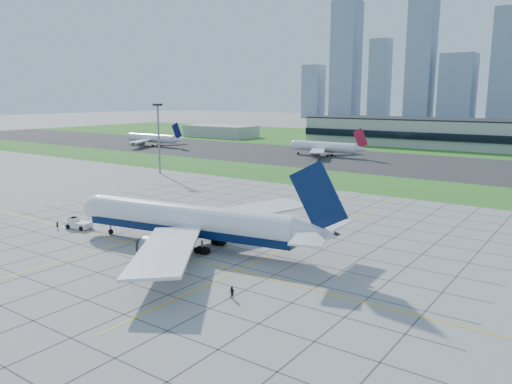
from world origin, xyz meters
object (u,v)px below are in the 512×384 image
Objects in this scene: light_mast at (158,130)px; distant_jet_0 at (152,138)px; airliner at (191,221)px; pushback_tug at (78,224)px; crew_far at (232,293)px; distant_jet_1 at (326,147)px; crew_near at (57,225)px.

distant_jet_0 is (-79.77, 70.82, -11.69)m from light_mast.
airliner reaches higher than pushback_tug.
pushback_tug is 184.09m from distant_jet_0.
crew_far is at bearing -39.10° from light_mast.
light_mast is 88.44m from distant_jet_1.
light_mast is 0.60× the size of distant_jet_0.
crew_near is at bearing -49.33° from distant_jet_0.
airliner is at bearing -55.10° from crew_near.
distant_jet_0 reaches higher than crew_far.
light_mast is 107.31m from distant_jet_0.
pushback_tug is at bearing 179.16° from airliner.
pushback_tug is at bearing -47.98° from distant_jet_0.
crew_near is (-3.33, -2.78, -0.20)m from pushback_tug.
distant_jet_1 is at bearing 87.32° from pushback_tug.
distant_jet_0 is (-152.20, 132.21, -0.43)m from airliner.
distant_jet_1 is at bearing 73.46° from light_mast.
crew_far reaches higher than crew_near.
light_mast is at bearing -41.60° from distant_jet_0.
distant_jet_1 is (-47.48, 145.42, -0.43)m from airliner.
airliner is 29.60m from pushback_tug.
airliner is at bearing 154.39° from crew_far.
pushback_tug is 0.20× the size of distant_jet_1.
distant_jet_1 reaches higher than pushback_tug.
light_mast is at bearing 52.45° from crew_near.
pushback_tug reaches higher than crew_far.
distant_jet_0 is (-119.88, 139.51, 3.66)m from crew_near.
light_mast is 80.38m from pushback_tug.
light_mast is 14.23× the size of crew_far.
distant_jet_1 is (-69.38, 160.72, 3.59)m from crew_far.
pushback_tug is 5.11× the size of crew_near.
crew_near is 54.82m from crew_far.
airliner is 152.98m from distant_jet_1.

